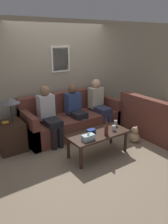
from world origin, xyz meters
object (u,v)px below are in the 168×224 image
Objects in this scene: drinking_glass at (114,128)px; teddy_bear at (134,135)px; coffee_table at (98,136)px; person_middle at (76,108)px; person_left at (49,113)px; couch_side at (156,122)px; couch_main at (71,119)px; wine_bottle at (106,130)px; person_right at (99,102)px.

teddy_bear is (0.67, 0.05, -0.36)m from drinking_glass.
coffee_table is 1.12m from person_middle.
teddy_bear is at bearing -53.84° from person_middle.
person_left is (-0.53, 1.02, 0.27)m from coffee_table.
teddy_bear is (-0.68, 0.02, -0.17)m from couch_side.
couch_main is 22.57× the size of drinking_glass.
couch_main is 0.36m from person_middle.
coffee_table is 0.35m from drinking_glass.
couch_main is 1.99m from couch_side.
coffee_table is at bearing 111.36° from wine_bottle.
person_middle is at bearing 178.20° from person_right.
teddy_bear is (0.93, 0.13, -0.41)m from wine_bottle.
drinking_glass is at bearing -52.39° from person_left.
wine_bottle reaches higher than teddy_bear.
drinking_glass is 1.26m from person_right.
teddy_bear is at bearing -34.79° from person_left.
person_middle is (-1.49, 1.13, 0.32)m from couch_side.
person_middle is 3.26× the size of teddy_bear.
person_right is (0.67, -0.02, 0.02)m from person_middle.
couch_main is 1.95× the size of coffee_table.
teddy_bear is (1.52, -1.06, -0.52)m from person_left.
person_right is (0.79, 1.22, 0.10)m from wine_bottle.
drinking_glass is at bearing -82.92° from person_middle.
person_left is at bearing -163.73° from couch_main.
wine_bottle is at bearing -63.51° from person_left.
drinking_glass is 0.08× the size of person_right.
person_right reaches higher than wine_bottle.
wine_bottle is 1.33m from person_left.
coffee_table is 0.98× the size of person_right.
person_left is at bearing -175.48° from person_middle.
couch_main is 1.33m from drinking_glass.
person_right reaches higher than couch_side.
person_middle reaches higher than teddy_bear.
person_middle is at bearing -78.09° from couch_main.
person_right is 3.40× the size of teddy_bear.
couch_side is 1.37× the size of person_middle.
person_left is 1.06× the size of person_middle.
drinking_glass is 0.08× the size of person_left.
person_right is at bearing 57.19° from wine_bottle.
person_right is at bearing 97.36° from teddy_bear.
drinking_glass is at bearing -114.85° from person_right.
person_left reaches higher than drinking_glass.
couch_main is at bearing 166.93° from person_right.
person_right is (-0.82, 1.11, 0.34)m from couch_side.
couch_side reaches higher than wine_bottle.
person_middle is (0.18, 1.08, 0.25)m from coffee_table.
wine_bottle is at bearing -93.55° from couch_main.
couch_side is 1.63m from wine_bottle.
couch_side is 1.36m from drinking_glass.
person_middle is (0.71, 0.06, -0.03)m from person_left.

